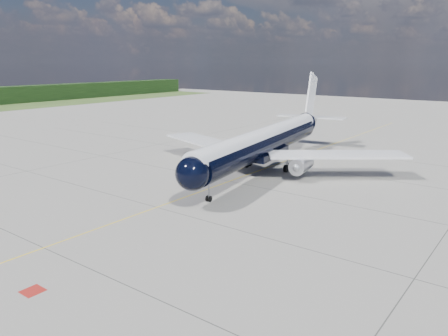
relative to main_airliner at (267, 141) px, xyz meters
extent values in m
plane|color=gray|center=(-0.50, -4.79, -4.78)|extent=(320.00, 320.00, 0.00)
cube|color=yellow|center=(-0.50, -9.79, -4.77)|extent=(0.16, 160.00, 0.01)
cube|color=maroon|center=(6.30, -44.79, -4.77)|extent=(1.60, 1.60, 0.01)
cylinder|color=black|center=(0.24, -1.46, -0.21)|extent=(10.78, 41.41, 4.13)
sphere|color=black|center=(3.77, -22.90, -0.21)|extent=(4.74, 4.74, 4.13)
cone|color=black|center=(-3.91, 23.73, 0.44)|extent=(5.31, 8.18, 4.13)
cylinder|color=white|center=(0.24, -1.46, 0.82)|extent=(10.24, 43.41, 3.22)
cube|color=black|center=(3.81, -23.12, 0.39)|extent=(2.79, 1.71, 0.60)
cube|color=white|center=(-11.28, -1.71, -1.19)|extent=(21.50, 11.82, 0.35)
cube|color=white|center=(11.23, 2.00, -1.19)|extent=(19.88, 16.98, 0.35)
cube|color=black|center=(0.24, -1.46, -1.73)|extent=(6.27, 11.46, 1.09)
cylinder|color=silver|center=(-6.38, -4.75, -2.44)|extent=(3.21, 5.33, 2.43)
cylinder|color=silver|center=(7.56, -2.46, -2.44)|extent=(3.21, 5.33, 2.43)
sphere|color=gray|center=(-6.00, -7.00, -2.44)|extent=(1.37, 1.37, 1.20)
sphere|color=gray|center=(7.93, -4.71, -2.44)|extent=(1.37, 1.37, 1.20)
cube|color=white|center=(-6.41, -4.54, -1.62)|extent=(0.80, 3.47, 1.20)
cube|color=white|center=(7.53, -2.24, -1.62)|extent=(0.80, 3.47, 1.20)
cube|color=white|center=(-3.82, 23.20, 5.98)|extent=(1.46, 6.86, 9.26)
cube|color=white|center=(-3.91, 23.73, 1.31)|extent=(14.50, 5.73, 0.24)
cylinder|color=gray|center=(3.15, -19.15, -3.42)|extent=(0.22, 0.22, 2.28)
cylinder|color=black|center=(2.94, -19.19, -4.40)|extent=(0.32, 0.78, 0.76)
cylinder|color=black|center=(3.37, -19.12, -4.40)|extent=(0.32, 0.78, 0.76)
cylinder|color=gray|center=(-3.46, -0.42, -3.31)|extent=(0.32, 0.32, 2.06)
cylinder|color=gray|center=(3.41, 0.71, -3.31)|extent=(0.32, 0.32, 2.06)
cylinder|color=black|center=(-3.36, -1.01, -4.18)|extent=(0.68, 1.26, 1.20)
cylinder|color=black|center=(-3.55, 0.17, -4.18)|extent=(0.68, 1.26, 1.20)
cylinder|color=black|center=(3.50, 0.12, -4.18)|extent=(0.68, 1.26, 1.20)
cylinder|color=black|center=(3.31, 1.30, -4.18)|extent=(0.68, 1.26, 1.20)
camera|label=1|loc=(36.72, -60.27, 12.60)|focal=35.00mm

